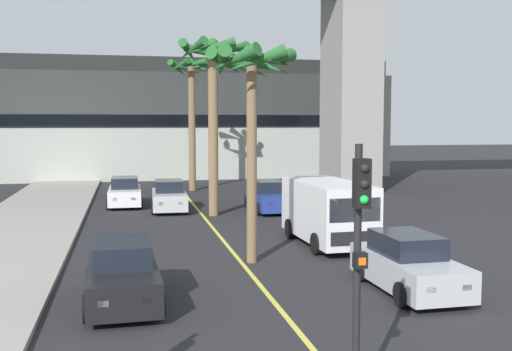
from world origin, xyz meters
The scene contains 12 objects.
lane_stripe_center centered at (0.00, 24.00, 0.00)m, with size 0.14×56.00×0.01m, color #DBCC4C.
pier_building_backdrop centered at (0.00, 48.82, 4.76)m, with size 36.39×8.04×9.66m.
car_queue_front centered at (-1.47, 28.55, 0.72)m, with size 1.94×4.16×1.56m.
car_queue_second centered at (-3.71, 30.80, 0.72)m, with size 1.87×4.12×1.56m.
car_queue_third centered at (3.49, 27.23, 0.72)m, with size 1.91×4.14×1.56m.
car_queue_fourth centered at (-3.74, 12.53, 0.72)m, with size 1.94×4.15×1.56m.
car_queue_fifth centered at (3.76, 12.05, 0.72)m, with size 1.88×4.13×1.56m.
delivery_van centered at (3.66, 18.45, 1.29)m, with size 2.27×5.30×2.36m.
traffic_light_median_near centered at (-0.07, 6.02, 2.71)m, with size 0.24×0.37×4.20m.
palm_tree_near_median centered at (0.72, 37.61, 6.71)m, with size 3.25×3.27×8.78m.
palm_tree_mid_median centered at (0.54, 26.39, 6.61)m, with size 3.57×3.65×8.54m.
palm_tree_far_median centered at (0.31, 16.26, 5.85)m, with size 3.01×3.00×7.00m.
Camera 1 is at (-3.58, -2.70, 4.52)m, focal length 42.47 mm.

